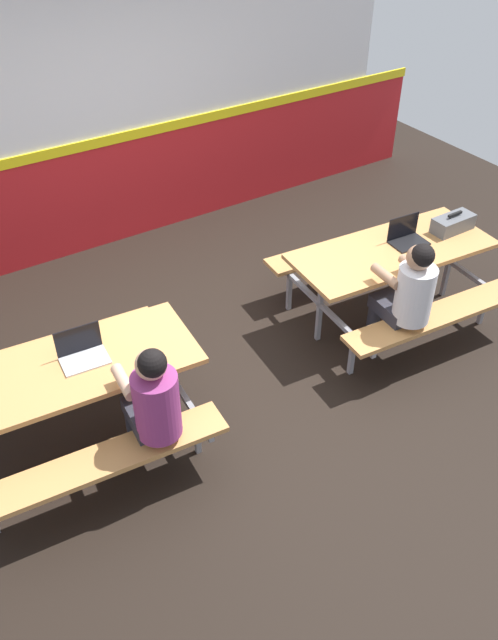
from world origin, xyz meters
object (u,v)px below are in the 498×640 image
Objects in this scene: picnic_table_right at (390,264)px; student_further at (407,294)px; student_nearer at (153,402)px; laptop_silver at (83,353)px; picnic_table_left at (70,385)px; laptop_dark at (407,237)px; toolbox_grey at (453,223)px.

student_further is at bearing -122.23° from picnic_table_right.
student_nearer is 2.24m from student_further.
student_nearer is at bearing -168.54° from picnic_table_right.
student_nearer is 3.58× the size of laptop_silver.
picnic_table_left is 2.94m from picnic_table_right.
laptop_silver reaches higher than picnic_table_right.
laptop_silver is at bearing 110.47° from student_nearer.
student_further is 0.76m from laptop_dark.
laptop_silver is (-2.47, 0.62, 0.08)m from student_further.
student_nearer and student_further have the same top height.
laptop_dark is (0.17, 0.02, 0.21)m from picnic_table_right.
toolbox_grey is (3.24, 0.47, 0.10)m from student_nearer.
student_further reaches higher than picnic_table_right.
picnic_table_left is at bearing -169.54° from laptop_silver.
laptop_silver is at bearing 165.82° from student_further.
picnic_table_left is at bearing 167.09° from student_further.
toolbox_grey is at bearing 25.47° from student_further.
student_further is at bearing -14.18° from laptop_silver.
picnic_table_left is 2.68m from student_further.
student_nearer reaches higher than toolbox_grey.
laptop_dark is (2.75, 0.54, 0.08)m from student_nearer.
student_nearer is 3.02× the size of toolbox_grey.
student_nearer is at bearing -57.95° from picnic_table_left.
toolbox_grey is (0.66, -0.06, 0.24)m from picnic_table_right.
toolbox_grey reaches higher than picnic_table_right.
laptop_dark is at bearing 11.21° from student_nearer.
picnic_table_right is at bearing 175.17° from toolbox_grey.
picnic_table_right is 4.67× the size of toolbox_grey.
laptop_dark is (0.51, 0.55, 0.08)m from student_further.
picnic_table_right is 1.55× the size of student_further.
toolbox_grey is at bearing -4.83° from picnic_table_right.
student_further is 3.58× the size of laptop_dark.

